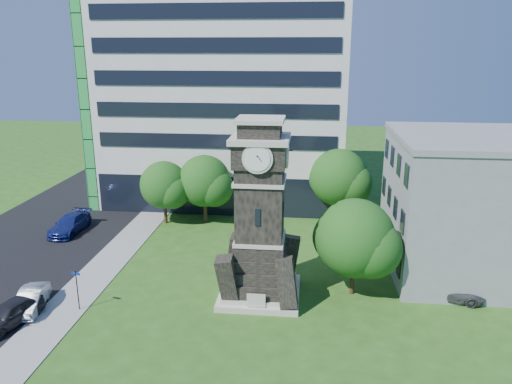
# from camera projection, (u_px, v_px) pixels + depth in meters

# --- Properties ---
(ground) EXTENTS (160.00, 160.00, 0.00)m
(ground) POSITION_uv_depth(u_px,v_px,m) (212.00, 307.00, 32.81)
(ground) COLOR #275518
(ground) RESTS_ON ground
(sidewalk) EXTENTS (3.00, 70.00, 0.06)m
(sidewalk) POSITION_uv_depth(u_px,v_px,m) (103.00, 268.00, 38.56)
(sidewalk) COLOR gray
(sidewalk) RESTS_ON ground
(street) EXTENTS (14.00, 80.00, 0.02)m
(street) POSITION_uv_depth(u_px,v_px,m) (0.00, 263.00, 39.44)
(street) COLOR black
(street) RESTS_ON ground
(clock_tower) EXTENTS (5.40, 5.40, 12.22)m
(clock_tower) POSITION_uv_depth(u_px,v_px,m) (260.00, 223.00, 32.92)
(clock_tower) COLOR beige
(clock_tower) RESTS_ON ground
(office_tall) EXTENTS (26.20, 15.11, 28.60)m
(office_tall) POSITION_uv_depth(u_px,v_px,m) (225.00, 68.00, 53.80)
(office_tall) COLOR white
(office_tall) RESTS_ON ground
(office_low) EXTENTS (15.20, 12.20, 10.40)m
(office_low) POSITION_uv_depth(u_px,v_px,m) (496.00, 205.00, 36.91)
(office_low) COLOR gray
(office_low) RESTS_ON ground
(car_street_south) EXTENTS (2.96, 4.77, 1.52)m
(car_street_south) POSITION_uv_depth(u_px,v_px,m) (10.00, 313.00, 30.55)
(car_street_south) COLOR black
(car_street_south) RESTS_ON ground
(car_street_mid) EXTENTS (2.27, 4.33, 1.36)m
(car_street_mid) POSITION_uv_depth(u_px,v_px,m) (31.00, 300.00, 32.36)
(car_street_mid) COLOR #999CA0
(car_street_mid) RESTS_ON ground
(car_street_north) EXTENTS (2.39, 5.49, 1.57)m
(car_street_north) POSITION_uv_depth(u_px,v_px,m) (70.00, 224.00, 45.80)
(car_street_north) COLOR navy
(car_street_north) RESTS_ON ground
(car_east_lot) EXTENTS (4.91, 3.00, 1.27)m
(car_east_lot) POSITION_uv_depth(u_px,v_px,m) (450.00, 290.00, 33.77)
(car_east_lot) COLOR #4E4F54
(car_east_lot) RESTS_ON ground
(park_bench) EXTENTS (1.63, 0.43, 0.84)m
(park_bench) POSITION_uv_depth(u_px,v_px,m) (267.00, 292.00, 33.91)
(park_bench) COLOR black
(park_bench) RESTS_ON ground
(street_sign) EXTENTS (0.66, 0.07, 2.75)m
(street_sign) POSITION_uv_depth(u_px,v_px,m) (77.00, 286.00, 31.99)
(street_sign) COLOR black
(street_sign) RESTS_ON ground
(tree_nw) EXTENTS (5.00, 4.55, 6.10)m
(tree_nw) POSITION_uv_depth(u_px,v_px,m) (165.00, 186.00, 47.44)
(tree_nw) COLOR #332114
(tree_nw) RESTS_ON ground
(tree_nc) EXTENTS (5.46, 4.96, 6.65)m
(tree_nc) POSITION_uv_depth(u_px,v_px,m) (205.00, 183.00, 47.56)
(tree_nc) COLOR #332114
(tree_nc) RESTS_ON ground
(tree_ne) EXTENTS (6.10, 5.54, 7.15)m
(tree_ne) POSITION_uv_depth(u_px,v_px,m) (339.00, 179.00, 48.02)
(tree_ne) COLOR #332114
(tree_ne) RESTS_ON ground
(tree_east) EXTENTS (5.92, 5.38, 6.80)m
(tree_east) POSITION_uv_depth(u_px,v_px,m) (356.00, 240.00, 33.53)
(tree_east) COLOR #332114
(tree_east) RESTS_ON ground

